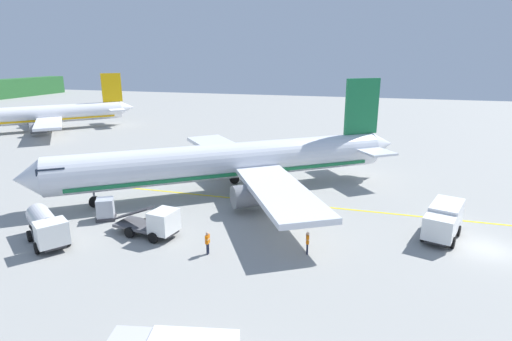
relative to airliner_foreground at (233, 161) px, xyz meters
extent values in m
cylinder|color=silver|center=(-0.34, 0.46, 0.11)|extent=(24.36, 31.27, 3.80)
cone|color=silver|center=(-11.70, 15.94, 0.11)|extent=(4.33, 4.07, 3.61)
cone|color=silver|center=(11.26, -15.34, 0.51)|extent=(4.50, 4.49, 3.23)
cube|color=#192333|center=(-10.39, 14.16, 0.96)|extent=(4.02, 3.85, 0.60)
cube|color=silver|center=(-6.52, -6.56, -0.56)|extent=(16.24, 12.21, 0.50)
cylinder|color=slate|center=(-5.38, -3.49, -1.76)|extent=(3.67, 3.88, 2.20)
cube|color=silver|center=(8.22, 4.25, -0.56)|extent=(15.07, 14.31, 0.50)
cylinder|color=slate|center=(4.94, 4.08, -1.76)|extent=(3.67, 3.88, 2.20)
cube|color=#19723F|center=(9.42, -12.84, 5.26)|extent=(2.89, 3.76, 6.50)
cube|color=silver|center=(9.42, -12.84, 0.51)|extent=(10.28, 8.73, 0.24)
cube|color=#19723F|center=(-0.34, 0.46, -0.94)|extent=(22.08, 28.26, 0.36)
cylinder|color=black|center=(-8.43, 11.49, -2.84)|extent=(0.93, 1.09, 1.10)
cylinder|color=gray|center=(-8.43, 11.49, -2.04)|extent=(0.20, 0.20, 0.50)
cylinder|color=black|center=(-1.55, -2.29, -2.84)|extent=(0.93, 1.09, 1.10)
cylinder|color=gray|center=(-1.55, -2.29, -2.04)|extent=(0.20, 0.20, 0.50)
cylinder|color=black|center=(2.65, 0.79, -2.84)|extent=(0.93, 1.09, 1.10)
cylinder|color=gray|center=(2.65, 0.79, -2.04)|extent=(0.20, 0.20, 0.50)
cylinder|color=white|center=(24.34, 49.76, -0.18)|extent=(26.33, 25.20, 3.48)
cone|color=white|center=(37.37, 37.42, 0.18)|extent=(4.16, 4.16, 2.96)
cube|color=white|center=(19.91, 42.42, -0.79)|extent=(13.99, 12.87, 0.46)
cylinder|color=slate|center=(20.44, 45.38, -1.89)|extent=(3.51, 3.48, 2.01)
cube|color=white|center=(31.43, 54.58, -0.79)|extent=(12.40, 14.31, 0.46)
cylinder|color=slate|center=(28.50, 53.89, -1.89)|extent=(3.51, 3.48, 2.01)
cube|color=#F2B20C|center=(35.31, 39.37, 4.53)|extent=(3.15, 3.01, 5.95)
cube|color=white|center=(35.31, 39.37, 0.18)|extent=(8.68, 8.93, 0.22)
cube|color=#F2B20C|center=(24.34, 49.76, -1.14)|extent=(23.82, 22.80, 0.33)
cylinder|color=black|center=(23.70, 47.09, -2.89)|extent=(0.95, 0.93, 1.01)
cylinder|color=gray|center=(23.70, 47.09, -2.15)|extent=(0.18, 0.18, 0.46)
cylinder|color=black|center=(26.98, 50.54, -2.89)|extent=(0.95, 0.93, 1.01)
cylinder|color=gray|center=(26.98, 50.54, -2.15)|extent=(0.18, 0.18, 0.46)
cube|color=white|center=(-17.34, 8.46, -1.89)|extent=(2.84, 2.74, 1.80)
cube|color=#192333|center=(-17.83, 7.77, -1.53)|extent=(1.55, 1.14, 0.94)
cylinder|color=silver|center=(-15.59, 10.92, -1.89)|extent=(3.80, 4.31, 1.80)
cube|color=#262628|center=(-16.11, 10.18, -2.87)|extent=(4.75, 5.80, 0.16)
cylinder|color=black|center=(-16.27, 8.07, -2.94)|extent=(0.75, 0.90, 0.90)
cylinder|color=black|center=(-18.06, 9.35, -2.94)|extent=(0.75, 0.90, 0.90)
cylinder|color=black|center=(-14.69, 10.28, -2.94)|extent=(0.75, 0.90, 0.90)
cylinder|color=black|center=(-16.49, 11.55, -2.94)|extent=(0.75, 0.90, 0.90)
cube|color=white|center=(-8.22, -19.77, -1.89)|extent=(2.39, 2.65, 1.80)
cube|color=#192333|center=(-9.03, -19.51, -1.53)|extent=(0.64, 1.78, 0.94)
cube|color=white|center=(-5.43, -20.67, -1.76)|extent=(4.54, 3.34, 2.06)
cube|color=#262628|center=(-6.29, -20.39, -2.87)|extent=(6.05, 3.26, 0.16)
cylinder|color=black|center=(-8.27, -20.91, -2.94)|extent=(0.94, 0.54, 0.90)
cylinder|color=black|center=(-7.60, -18.82, -2.94)|extent=(0.94, 0.54, 0.90)
cylinder|color=black|center=(-5.77, -21.72, -2.94)|extent=(0.94, 0.54, 0.90)
cylinder|color=black|center=(-5.09, -19.62, -2.94)|extent=(0.94, 0.54, 0.90)
cube|color=white|center=(-12.96, 1.40, -1.89)|extent=(2.44, 2.10, 1.80)
cube|color=#192333|center=(-13.08, 0.56, -1.53)|extent=(1.84, 0.35, 0.94)
cube|color=#4C4C51|center=(-12.56, 4.08, -2.67)|extent=(2.71, 3.90, 0.24)
cube|color=#2D2D33|center=(-12.50, 4.47, -1.69)|extent=(1.44, 3.83, 1.60)
cube|color=#262628|center=(-12.69, 3.19, -2.87)|extent=(2.32, 5.58, 0.16)
cylinder|color=black|center=(-11.82, 1.53, -2.94)|extent=(0.41, 0.93, 0.90)
cylinder|color=black|center=(-14.00, 1.86, -2.94)|extent=(0.41, 0.93, 0.90)
cylinder|color=black|center=(-11.47, 3.91, -2.94)|extent=(0.41, 0.93, 0.90)
cylinder|color=black|center=(-13.64, 4.24, -2.94)|extent=(0.41, 0.93, 0.90)
cube|color=#333338|center=(-10.76, 8.53, -3.24)|extent=(2.25, 2.25, 0.30)
cube|color=#B2B7C1|center=(-10.76, 8.53, -2.26)|extent=(1.98, 1.98, 1.65)
cube|color=#B2B7C1|center=(-10.32, 8.79, -1.59)|extent=(1.25, 1.57, 0.55)
cylinder|color=#191E33|center=(-14.45, -3.05, -2.95)|extent=(0.14, 0.14, 0.89)
cylinder|color=#191E33|center=(-14.63, -3.05, -2.95)|extent=(0.14, 0.14, 0.89)
cube|color=orange|center=(-14.54, -3.05, -2.17)|extent=(0.44, 0.23, 0.66)
cube|color=silver|center=(-14.54, -3.05, -2.14)|extent=(0.46, 0.24, 0.06)
sphere|color=tan|center=(-14.54, -3.05, -1.72)|extent=(0.24, 0.24, 0.24)
cylinder|color=orange|center=(-14.27, -3.05, -2.14)|extent=(0.09, 0.09, 0.63)
cylinder|color=orange|center=(-14.81, -3.04, -2.14)|extent=(0.09, 0.09, 0.63)
cylinder|color=#191E33|center=(-12.33, -10.20, -2.95)|extent=(0.14, 0.14, 0.87)
cylinder|color=#191E33|center=(-12.51, -10.24, -2.95)|extent=(0.14, 0.14, 0.87)
cube|color=orange|center=(-12.42, -10.22, -2.19)|extent=(0.47, 0.30, 0.65)
cube|color=silver|center=(-12.42, -10.22, -2.16)|extent=(0.49, 0.31, 0.06)
sphere|color=tan|center=(-12.42, -10.22, -1.75)|extent=(0.24, 0.24, 0.24)
cylinder|color=orange|center=(-12.15, -10.17, -2.16)|extent=(0.09, 0.09, 0.62)
cylinder|color=orange|center=(-12.68, -10.27, -2.16)|extent=(0.09, 0.09, 0.62)
cube|color=yellow|center=(-2.14, -4.54, -3.39)|extent=(0.30, 60.00, 0.01)
camera|label=1|loc=(-40.34, -14.30, 11.01)|focal=28.68mm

